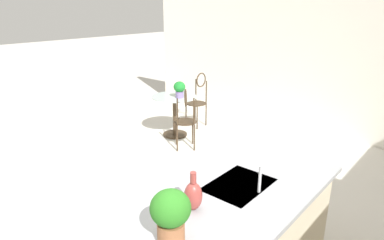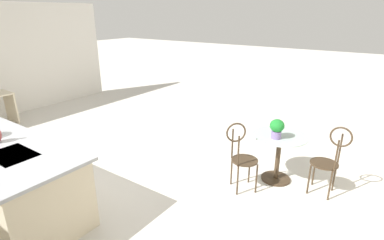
% 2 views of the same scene
% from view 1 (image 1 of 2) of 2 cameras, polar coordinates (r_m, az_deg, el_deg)
% --- Properties ---
extents(wall_left_window, '(0.12, 7.80, 2.70)m').
position_cam_1_polar(wall_left_window, '(6.51, 21.25, 9.34)').
color(wall_left_window, silver).
rests_on(wall_left_window, ground).
extents(bistro_table, '(0.80, 0.80, 0.74)m').
position_cam_1_polar(bistro_table, '(6.12, -2.93, 1.36)').
color(bistro_table, '#3D2D1E').
rests_on(bistro_table, ground).
extents(chair_near_window, '(0.54, 0.54, 1.04)m').
position_cam_1_polar(chair_near_window, '(5.48, -1.14, 0.65)').
color(chair_near_window, '#3D2D1E').
rests_on(chair_near_window, ground).
extents(chair_by_island, '(0.48, 0.38, 1.04)m').
position_cam_1_polar(chair_by_island, '(6.62, 1.02, 3.85)').
color(chair_by_island, '#3D2D1E').
rests_on(chair_by_island, ground).
extents(sink_faucet, '(0.02, 0.02, 0.22)m').
position_cam_1_polar(sink_faucet, '(2.65, 11.33, -9.75)').
color(sink_faucet, '#B2B5BA').
rests_on(sink_faucet, kitchen_island).
extents(potted_plant_on_table, '(0.20, 0.20, 0.29)m').
position_cam_1_polar(potted_plant_on_table, '(5.90, -2.11, 5.31)').
color(potted_plant_on_table, '#7A669E').
rests_on(potted_plant_on_table, bistro_table).
extents(potted_plant_counter_near, '(0.25, 0.25, 0.35)m').
position_cam_1_polar(potted_plant_counter_near, '(2.07, -3.62, -15.41)').
color(potted_plant_counter_near, '#9E603D').
rests_on(potted_plant_counter_near, kitchen_island).
extents(vase_on_counter, '(0.13, 0.13, 0.29)m').
position_cam_1_polar(vase_on_counter, '(2.41, 0.20, -12.54)').
color(vase_on_counter, '#993D38').
rests_on(vase_on_counter, kitchen_island).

